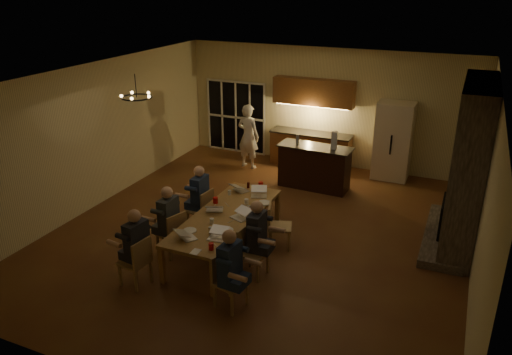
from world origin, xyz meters
The scene contains 45 objects.
floor centered at (0.00, 0.00, 0.00)m, with size 9.00×9.00×0.00m, color brown.
back_wall centered at (0.00, 4.52, 1.60)m, with size 8.00×0.04×3.20m, color beige.
left_wall centered at (-4.02, 0.00, 1.60)m, with size 0.04×9.00×3.20m, color beige.
right_wall centered at (4.02, 0.00, 1.60)m, with size 0.04×9.00×3.20m, color beige.
ceiling centered at (0.00, 0.00, 3.22)m, with size 8.00×9.00×0.04m, color white.
french_doors centered at (-2.70, 4.47, 1.05)m, with size 1.86×0.08×2.10m, color black.
fireplace centered at (3.70, 1.20, 1.60)m, with size 0.58×2.50×3.20m, color #6F6157.
kitchenette centered at (-0.30, 4.20, 1.20)m, with size 2.24×0.68×2.40m, color brown, non-canonical shape.
refrigerator centered at (1.90, 4.15, 1.00)m, with size 0.90×0.68×2.00m, color beige.
dining_table centered at (-0.35, -0.91, 0.38)m, with size 1.10×2.99×0.75m, color #A87143.
bar_island centered at (0.27, 2.71, 0.54)m, with size 1.79×0.68×1.08m, color black.
chair_left_near centered at (-1.24, -2.55, 0.45)m, with size 0.44×0.44×0.89m, color #A27851, non-canonical shape.
chair_left_mid centered at (-1.22, -1.45, 0.45)m, with size 0.44×0.44×0.89m, color #A27851, non-canonical shape.
chair_left_far centered at (-1.23, -0.35, 0.45)m, with size 0.44×0.44×0.89m, color #A27851, non-canonical shape.
chair_right_near centered at (0.52, -2.46, 0.45)m, with size 0.44×0.44×0.89m, color #A27851, non-canonical shape.
chair_right_mid centered at (0.49, -1.48, 0.45)m, with size 0.44×0.44×0.89m, color #A27851, non-canonical shape.
chair_right_far centered at (0.55, -0.38, 0.45)m, with size 0.44×0.44×0.89m, color #A27851, non-canonical shape.
person_left_near centered at (-1.21, -2.48, 0.69)m, with size 0.60×0.60×1.38m, color #262731, non-canonical shape.
person_right_near centered at (0.53, -2.49, 0.69)m, with size 0.60×0.60×1.38m, color navy, non-canonical shape.
person_left_mid centered at (-1.24, -1.45, 0.69)m, with size 0.60×0.60×1.38m, color #3A4145, non-canonical shape.
person_right_mid centered at (0.50, -1.36, 0.69)m, with size 0.60×0.60×1.38m, color #262731, non-canonical shape.
person_left_far centered at (-1.24, -0.29, 0.69)m, with size 0.60×0.60×1.38m, color navy, non-canonical shape.
standing_person centered at (-1.82, 3.38, 0.88)m, with size 0.64×0.42×1.77m, color white.
chandelier centered at (-2.33, -0.65, 2.75)m, with size 0.60×0.60×0.03m, color black.
laptop_a centered at (-0.54, -1.95, 0.86)m, with size 0.32×0.28×0.23m, color silver, non-canonical shape.
laptop_b centered at (-0.05, -1.79, 0.86)m, with size 0.32×0.28×0.23m, color silver, non-canonical shape.
laptop_c centered at (-0.63, -0.81, 0.86)m, with size 0.32×0.28×0.23m, color silver, non-canonical shape.
laptop_d centered at (-0.04, -0.93, 0.86)m, with size 0.32×0.28×0.23m, color silver, non-canonical shape.
laptop_e centered at (-0.56, 0.24, 0.86)m, with size 0.32×0.28×0.23m, color silver, non-canonical shape.
laptop_f centered at (-0.11, 0.13, 0.86)m, with size 0.32×0.28×0.23m, color silver, non-canonical shape.
mug_front centered at (-0.41, -1.32, 0.80)m, with size 0.08×0.08×0.10m, color white.
mug_mid centered at (-0.19, -0.30, 0.80)m, with size 0.09×0.09×0.10m, color white.
mug_back centered at (-0.68, -0.05, 0.80)m, with size 0.07×0.07×0.10m, color white.
redcup_near centered at (0.02, -2.15, 0.81)m, with size 0.08×0.08×0.12m, color #B40C0C.
redcup_mid centered at (-0.76, -0.52, 0.81)m, with size 0.10×0.10×0.12m, color #B40C0C.
redcup_far centered at (-0.25, 0.57, 0.81)m, with size 0.10×0.10×0.12m, color #B40C0C.
can_silver centered at (-0.26, -1.66, 0.81)m, with size 0.06×0.06×0.12m, color #B2B2B7.
can_cola centered at (-0.48, 0.43, 0.81)m, with size 0.06×0.06×0.12m, color #3F0F0C.
can_right centered at (0.00, -0.60, 0.81)m, with size 0.07×0.07×0.12m, color #B2B2B7.
plate_near centered at (-0.04, -1.46, 0.76)m, with size 0.25×0.25×0.02m, color white.
plate_left centered at (-0.63, -1.73, 0.76)m, with size 0.24×0.24×0.02m, color white.
plate_far centered at (0.12, -0.14, 0.76)m, with size 0.27×0.27×0.02m, color white.
notepad centered at (-0.17, -2.32, 0.76)m, with size 0.14×0.19×0.01m, color white.
bar_bottle centered at (-0.19, 2.71, 1.20)m, with size 0.07×0.07×0.24m, color #99999E.
bar_blender centered at (0.73, 2.71, 1.29)m, with size 0.14×0.14×0.42m, color silver.
Camera 1 is at (3.54, -8.38, 4.91)m, focal length 35.00 mm.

